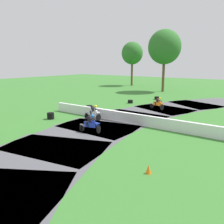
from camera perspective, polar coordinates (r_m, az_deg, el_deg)
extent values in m
plane|color=#38752D|center=(21.67, 0.91, -2.08)|extent=(120.00, 120.00, 0.00)
cube|color=#515156|center=(33.49, 22.37, 2.00)|extent=(10.32, 11.21, 0.01)
cube|color=#515156|center=(29.72, 15.73, 1.30)|extent=(9.36, 10.91, 0.01)
cube|color=#515156|center=(25.76, 8.66, 0.04)|extent=(8.10, 10.26, 0.01)
cube|color=#515156|center=(21.66, 0.91, -2.07)|extent=(6.57, 9.27, 0.01)
cube|color=#515156|center=(17.52, -8.01, -5.56)|extent=(7.90, 10.14, 0.01)
cube|color=#515156|center=(13.49, -19.26, -11.56)|extent=(9.20, 10.84, 0.01)
cube|color=white|center=(18.84, 15.33, -3.22)|extent=(26.76, 0.65, 0.90)
cylinder|color=black|center=(26.93, 11.77, 1.05)|extent=(0.24, 0.76, 0.76)
cylinder|color=black|center=(27.76, 9.44, 1.46)|extent=(0.24, 0.76, 0.76)
cube|color=orange|center=(27.36, 10.73, 1.87)|extent=(1.06, 0.58, 0.47)
ellipsoid|color=orange|center=(27.28, 11.15, 2.35)|extent=(0.50, 0.42, 0.32)
cone|color=orange|center=(26.98, 11.94, 1.92)|extent=(0.43, 0.44, 0.48)
cylinder|color=#B2B2B7|center=(27.62, 9.56, 1.92)|extent=(0.42, 0.21, 0.18)
cube|color=#331919|center=(27.45, 10.78, 2.66)|extent=(0.52, 0.47, 0.63)
sphere|color=yellow|center=(27.35, 11.28, 3.18)|extent=(0.26, 0.26, 0.26)
cylinder|color=#331919|center=(27.43, 11.47, 2.56)|extent=(0.43, 0.23, 0.24)
cylinder|color=#331919|center=(27.14, 11.05, 2.72)|extent=(0.43, 0.23, 0.24)
cylinder|color=#331919|center=(27.62, 10.65, 1.88)|extent=(0.26, 0.25, 0.42)
cylinder|color=#331919|center=(27.33, 10.23, 2.03)|extent=(0.26, 0.25, 0.42)
cylinder|color=black|center=(21.63, -3.22, -1.33)|extent=(0.10, 0.75, 0.74)
cylinder|color=black|center=(22.55, -5.92, -0.84)|extent=(0.10, 0.75, 0.74)
cube|color=silver|center=(22.08, -4.47, -0.31)|extent=(1.01, 0.40, 0.46)
ellipsoid|color=silver|center=(21.97, -4.00, 0.30)|extent=(0.45, 0.34, 0.31)
cone|color=silver|center=(21.64, -3.07, -0.23)|extent=(0.40, 0.42, 0.48)
cylinder|color=#B2B2B7|center=(22.39, -5.84, -0.28)|extent=(0.41, 0.14, 0.18)
cube|color=#28282D|center=(22.14, -4.45, 0.69)|extent=(0.50, 0.45, 0.63)
sphere|color=yellow|center=(22.00, -3.90, 1.35)|extent=(0.26, 0.26, 0.26)
cylinder|color=#28282D|center=(22.09, -3.60, 0.61)|extent=(0.43, 0.16, 0.24)
cylinder|color=#28282D|center=(21.82, -4.19, 0.73)|extent=(0.43, 0.16, 0.24)
cylinder|color=#28282D|center=(22.34, -4.51, -0.25)|extent=(0.27, 0.22, 0.42)
cylinder|color=#28282D|center=(22.06, -5.11, -0.15)|extent=(0.27, 0.22, 0.42)
cylinder|color=black|center=(17.83, -3.22, -4.17)|extent=(0.24, 0.68, 0.68)
cylinder|color=black|center=(18.48, -7.12, -3.67)|extent=(0.24, 0.68, 0.68)
cube|color=#1E38B2|center=(18.10, -5.16, -2.98)|extent=(1.05, 0.55, 0.43)
ellipsoid|color=#1E38B2|center=(17.99, -4.62, -2.22)|extent=(0.50, 0.40, 0.28)
cone|color=#1E38B2|center=(17.78, -3.21, -2.83)|extent=(0.46, 0.40, 0.44)
cylinder|color=#B2B2B7|center=(18.29, -7.01, -3.07)|extent=(0.42, 0.18, 0.17)
cube|color=black|center=(18.09, -5.33, -1.76)|extent=(0.56, 0.36, 0.60)
sphere|color=#1E7FE0|center=(17.96, -4.67, -0.93)|extent=(0.26, 0.26, 0.26)
cylinder|color=black|center=(18.12, -4.28, -1.71)|extent=(0.44, 0.18, 0.24)
cylinder|color=black|center=(17.80, -4.81, -1.81)|extent=(0.44, 0.18, 0.24)
cylinder|color=black|center=(18.34, -5.39, -2.81)|extent=(0.30, 0.14, 0.42)
cylinder|color=black|center=(18.03, -5.93, -2.92)|extent=(0.30, 0.14, 0.42)
cylinder|color=black|center=(34.50, 10.58, 3.12)|extent=(0.65, 0.65, 0.20)
cylinder|color=black|center=(34.47, 10.59, 3.45)|extent=(0.65, 0.65, 0.20)
cylinder|color=black|center=(30.99, 4.38, 2.31)|extent=(0.65, 0.65, 0.20)
cylinder|color=black|center=(30.95, 4.38, 2.68)|extent=(0.65, 0.65, 0.20)
cylinder|color=black|center=(27.20, -5.39, 0.96)|extent=(0.66, 0.66, 0.20)
cylinder|color=black|center=(27.16, -5.40, 1.37)|extent=(0.66, 0.66, 0.20)
cylinder|color=black|center=(22.99, -14.34, -1.38)|extent=(0.64, 0.64, 0.20)
cylinder|color=black|center=(22.95, -14.37, -0.89)|extent=(0.64, 0.64, 0.20)
cylinder|color=black|center=(22.91, -14.39, -0.40)|extent=(0.64, 0.64, 0.20)
cone|color=orange|center=(11.83, 8.67, -13.26)|extent=(0.28, 0.28, 0.44)
cylinder|color=brown|center=(54.12, 4.74, 8.98)|extent=(0.44, 0.44, 5.09)
ellipsoid|color=#2D6B28|center=(54.09, 4.82, 13.75)|extent=(4.62, 4.62, 4.86)
cylinder|color=brown|center=(43.70, 12.07, 8.24)|extent=(0.44, 0.44, 5.33)
ellipsoid|color=#2D6B28|center=(43.70, 12.37, 14.87)|extent=(5.63, 5.63, 5.91)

